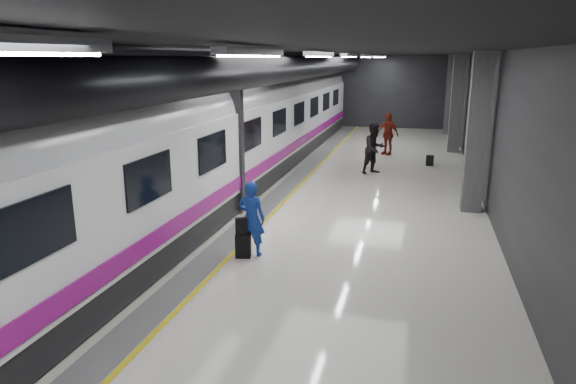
% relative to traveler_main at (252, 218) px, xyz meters
% --- Properties ---
extents(ground, '(40.00, 40.00, 0.00)m').
position_rel_traveler_main_xyz_m(ground, '(0.51, 2.94, -0.85)').
color(ground, silver).
rests_on(ground, ground).
extents(platform_hall, '(10.02, 40.02, 4.51)m').
position_rel_traveler_main_xyz_m(platform_hall, '(0.22, 3.90, 2.68)').
color(platform_hall, black).
rests_on(platform_hall, ground).
extents(train, '(3.05, 38.00, 4.05)m').
position_rel_traveler_main_xyz_m(train, '(-2.74, 2.94, 1.22)').
color(train, black).
rests_on(train, ground).
extents(traveler_main, '(0.64, 0.44, 1.71)m').
position_rel_traveler_main_xyz_m(traveler_main, '(0.00, 0.00, 0.00)').
color(traveler_main, '#1752AF').
rests_on(traveler_main, ground).
extents(suitcase_main, '(0.37, 0.28, 0.55)m').
position_rel_traveler_main_xyz_m(suitcase_main, '(-0.14, -0.20, -0.58)').
color(suitcase_main, black).
rests_on(suitcase_main, ground).
extents(shoulder_bag, '(0.30, 0.22, 0.36)m').
position_rel_traveler_main_xyz_m(shoulder_bag, '(-0.16, -0.20, -0.12)').
color(shoulder_bag, black).
rests_on(shoulder_bag, suitcase_main).
extents(traveler_far_a, '(1.19, 1.18, 1.94)m').
position_rel_traveler_main_xyz_m(traveler_far_a, '(1.85, 9.20, 0.11)').
color(traveler_far_a, black).
rests_on(traveler_far_a, ground).
extents(traveler_far_b, '(1.20, 0.99, 1.92)m').
position_rel_traveler_main_xyz_m(traveler_far_b, '(2.07, 13.39, 0.10)').
color(traveler_far_b, maroon).
rests_on(traveler_far_b, ground).
extents(suitcase_far, '(0.32, 0.23, 0.44)m').
position_rel_traveler_main_xyz_m(suitcase_far, '(3.96, 11.23, -0.63)').
color(suitcase_far, black).
rests_on(suitcase_far, ground).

